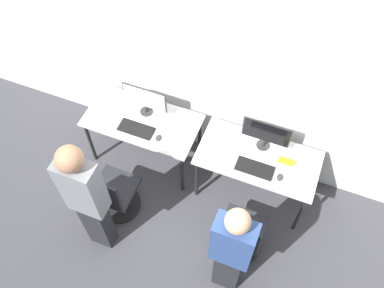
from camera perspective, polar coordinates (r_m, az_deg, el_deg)
ground_plane at (r=5.02m, az=-0.53°, el=-6.79°), size 20.00×20.00×0.00m
wall_back at (r=4.29m, az=3.15°, el=10.35°), size 12.00×0.05×2.80m
desk_left at (r=4.77m, az=-6.59°, el=2.64°), size 1.25×0.63×0.74m
monitor_left at (r=4.60m, az=-6.30°, el=5.95°), size 0.50×0.14×0.38m
keyboard_left at (r=4.62m, az=-7.44°, el=2.00°), size 0.39×0.17×0.02m
mouse_left at (r=4.53m, az=-4.50°, el=0.83°), size 0.06×0.09×0.03m
office_chair_left at (r=4.71m, az=-10.45°, el=-6.67°), size 0.48×0.48×0.87m
person_left at (r=4.03m, az=-13.86°, el=-6.99°), size 0.36×0.23×1.76m
desk_right at (r=4.52m, az=8.74°, el=-2.34°), size 1.25×0.63×0.74m
monitor_right at (r=4.37m, az=9.83°, el=1.37°), size 0.50×0.14×0.38m
keyboard_right at (r=4.36m, az=8.35°, el=-3.22°), size 0.39×0.17×0.02m
mouse_right at (r=4.35m, az=11.63°, el=-4.36°), size 0.06×0.09×0.03m
office_chair_right at (r=4.46m, az=6.48°, el=-12.07°), size 0.48×0.48×0.87m
person_right at (r=3.85m, az=5.28°, el=-13.92°), size 0.36×0.21×1.59m
placard_right at (r=4.43m, az=12.45°, el=-2.28°), size 0.16×0.03×0.08m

